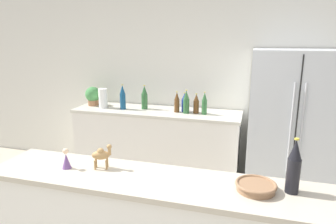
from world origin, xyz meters
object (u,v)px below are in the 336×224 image
(back_bottle_6, at_px, (144,98))
(back_bottle_3, at_px, (177,102))
(back_bottle_2, at_px, (204,104))
(back_bottle_5, at_px, (185,102))
(potted_plant, at_px, (93,96))
(paper_towel_roll, at_px, (103,98))
(wise_man_figurine_blue, at_px, (66,160))
(back_bottle_0, at_px, (186,102))
(camel_figurine, at_px, (102,155))
(fruit_bowl, at_px, (256,186))
(back_bottle_1, at_px, (196,104))
(refrigerator, at_px, (291,127))
(back_bottle_4, at_px, (123,97))
(wine_bottle, at_px, (294,167))

(back_bottle_6, bearing_deg, back_bottle_3, -6.16)
(back_bottle_2, xyz_separation_m, back_bottle_5, (-0.26, 0.09, -0.02))
(back_bottle_2, distance_m, back_bottle_6, 0.80)
(potted_plant, height_order, paper_towel_roll, potted_plant)
(back_bottle_3, bearing_deg, wise_man_figurine_blue, -97.67)
(back_bottle_0, height_order, back_bottle_6, back_bottle_6)
(wise_man_figurine_blue, bearing_deg, camel_figurine, 15.48)
(paper_towel_roll, distance_m, fruit_bowl, 2.71)
(wise_man_figurine_blue, bearing_deg, back_bottle_0, 78.59)
(back_bottle_0, relative_size, back_bottle_2, 1.05)
(wise_man_figurine_blue, bearing_deg, back_bottle_1, 75.50)
(back_bottle_0, height_order, back_bottle_1, back_bottle_0)
(back_bottle_2, bearing_deg, back_bottle_0, 179.86)
(paper_towel_roll, relative_size, back_bottle_1, 1.04)
(refrigerator, distance_m, paper_towel_roll, 2.35)
(back_bottle_1, distance_m, back_bottle_2, 0.11)
(camel_figurine, bearing_deg, wise_man_figurine_blue, -164.52)
(paper_towel_roll, height_order, wise_man_figurine_blue, paper_towel_roll)
(refrigerator, bearing_deg, back_bottle_2, 178.15)
(potted_plant, bearing_deg, paper_towel_roll, -24.99)
(camel_figurine, bearing_deg, back_bottle_1, 81.70)
(back_bottle_4, bearing_deg, back_bottle_1, 3.04)
(potted_plant, bearing_deg, back_bottle_5, 0.09)
(potted_plant, relative_size, back_bottle_6, 0.82)
(refrigerator, distance_m, camel_figurine, 2.29)
(refrigerator, height_order, back_bottle_2, refrigerator)
(back_bottle_1, height_order, back_bottle_6, back_bottle_6)
(back_bottle_5, distance_m, wise_man_figurine_blue, 2.03)
(back_bottle_0, height_order, back_bottle_3, back_bottle_0)
(paper_towel_roll, xyz_separation_m, wise_man_figurine_blue, (0.74, -1.90, -0.02))
(back_bottle_3, bearing_deg, potted_plant, 177.13)
(refrigerator, distance_m, wine_bottle, 1.84)
(back_bottle_5, distance_m, back_bottle_6, 0.53)
(back_bottle_1, bearing_deg, potted_plant, 178.03)
(back_bottle_4, distance_m, back_bottle_6, 0.28)
(back_bottle_3, bearing_deg, paper_towel_roll, -178.09)
(camel_figurine, bearing_deg, fruit_bowl, -1.75)
(back_bottle_2, height_order, back_bottle_5, back_bottle_2)
(back_bottle_6, bearing_deg, back_bottle_2, -5.21)
(back_bottle_0, distance_m, wine_bottle, 2.11)
(back_bottle_1, bearing_deg, camel_figurine, -98.30)
(back_bottle_1, xyz_separation_m, fruit_bowl, (0.71, -1.91, -0.04))
(back_bottle_3, bearing_deg, fruit_bowl, -63.36)
(potted_plant, relative_size, back_bottle_3, 0.99)
(back_bottle_2, height_order, back_bottle_3, back_bottle_2)
(potted_plant, distance_m, paper_towel_roll, 0.22)
(wine_bottle, xyz_separation_m, fruit_bowl, (-0.19, -0.04, -0.13))
(camel_figurine, relative_size, wise_man_figurine_blue, 1.20)
(back_bottle_0, distance_m, camel_figurine, 1.86)
(wine_bottle, distance_m, fruit_bowl, 0.23)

